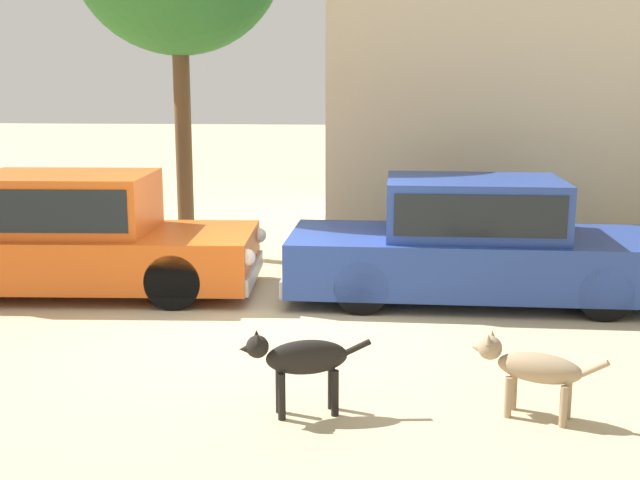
{
  "coord_description": "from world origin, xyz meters",
  "views": [
    {
      "loc": [
        1.17,
        -8.29,
        2.59
      ],
      "look_at": [
        0.51,
        0.2,
        0.9
      ],
      "focal_mm": 45.27,
      "sensor_mm": 36.0,
      "label": 1
    }
  ],
  "objects_px": {
    "parked_sedan_nearest": "(77,233)",
    "stray_dog_tan": "(300,359)",
    "parked_sedan_second": "(475,240)",
    "stray_dog_spotted": "(530,367)"
  },
  "relations": [
    {
      "from": "parked_sedan_second",
      "to": "stray_dog_spotted",
      "type": "bearing_deg",
      "value": -88.13
    },
    {
      "from": "parked_sedan_second",
      "to": "stray_dog_tan",
      "type": "relative_size",
      "value": 4.49
    },
    {
      "from": "stray_dog_tan",
      "to": "stray_dog_spotted",
      "type": "bearing_deg",
      "value": 168.6
    },
    {
      "from": "stray_dog_spotted",
      "to": "stray_dog_tan",
      "type": "distance_m",
      "value": 1.79
    },
    {
      "from": "parked_sedan_second",
      "to": "stray_dog_tan",
      "type": "xyz_separation_m",
      "value": [
        -1.73,
        -3.59,
        -0.26
      ]
    },
    {
      "from": "parked_sedan_nearest",
      "to": "stray_dog_tan",
      "type": "height_order",
      "value": "parked_sedan_nearest"
    },
    {
      "from": "parked_sedan_nearest",
      "to": "stray_dog_spotted",
      "type": "xyz_separation_m",
      "value": [
        4.91,
        -3.46,
        -0.33
      ]
    },
    {
      "from": "parked_sedan_nearest",
      "to": "stray_dog_tan",
      "type": "bearing_deg",
      "value": -51.6
    },
    {
      "from": "parked_sedan_nearest",
      "to": "stray_dog_spotted",
      "type": "distance_m",
      "value": 6.02
    },
    {
      "from": "parked_sedan_nearest",
      "to": "parked_sedan_second",
      "type": "distance_m",
      "value": 4.86
    }
  ]
}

